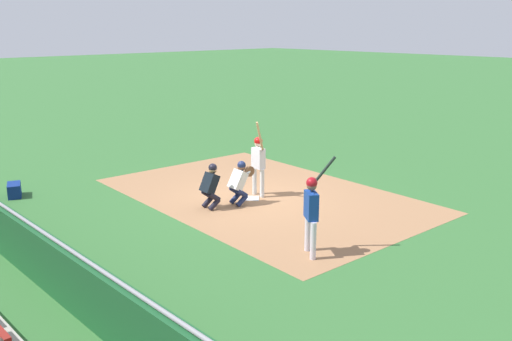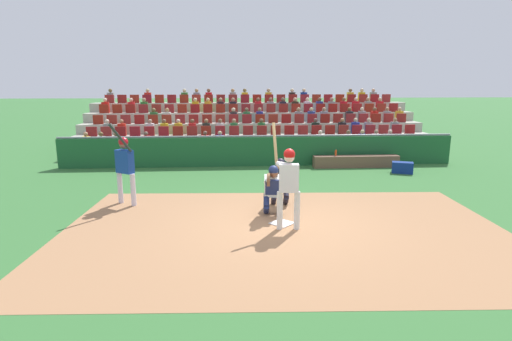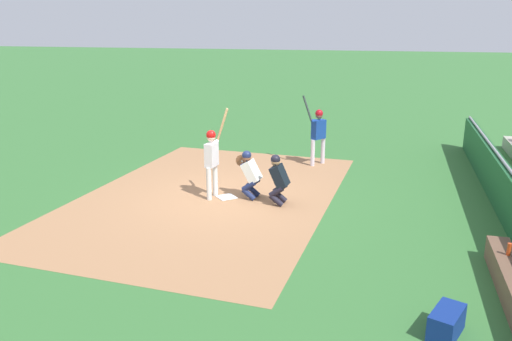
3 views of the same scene
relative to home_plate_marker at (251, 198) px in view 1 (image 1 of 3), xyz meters
The scene contains 9 objects.
ground_plane 0.02m from the home_plate_marker, ahead, with size 160.00×160.00×0.00m, color #346B32.
infield_dirt_patch 0.50m from the home_plate_marker, 90.00° to the left, with size 9.61×6.27×0.01m, color #A3734D.
home_plate_marker is the anchor object (origin of this frame).
batter_at_plate 1.15m from the home_plate_marker, 102.37° to the left, with size 0.60×0.51×2.30m.
catcher_crouching 0.92m from the home_plate_marker, 75.61° to the right, with size 0.49×0.71×1.27m.
home_plate_umpire 1.56m from the home_plate_marker, 95.17° to the right, with size 0.49×0.49×1.28m.
dugout_wall 6.69m from the home_plate_marker, 90.00° to the right, with size 15.05×0.24×1.18m.
equipment_duffel_bag 7.02m from the home_plate_marker, 134.84° to the right, with size 0.71×0.36×0.40m, color navy.
on_deck_batter 4.39m from the home_plate_marker, 24.69° to the right, with size 0.58×0.81×2.18m.
Camera 1 is at (11.26, -10.30, 4.89)m, focal length 38.46 mm.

